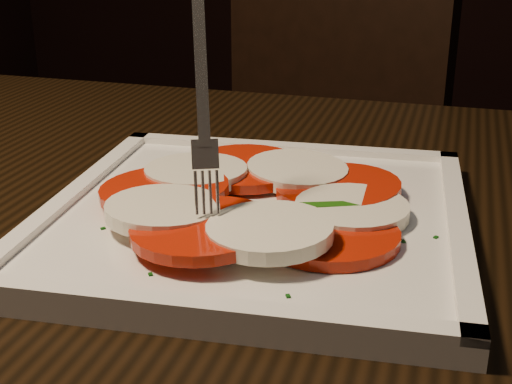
# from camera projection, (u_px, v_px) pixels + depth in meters

# --- Properties ---
(table) EXTENTS (1.24, 0.86, 0.75)m
(table) POSITION_uv_depth(u_px,v_px,m) (162.00, 313.00, 0.62)
(table) COLOR black
(table) RESTS_ON ground
(chair) EXTENTS (0.52, 0.52, 0.93)m
(chair) POSITION_uv_depth(u_px,v_px,m) (302.00, 182.00, 1.24)
(chair) COLOR black
(chair) RESTS_ON ground
(plate) EXTENTS (0.35, 0.35, 0.01)m
(plate) POSITION_uv_depth(u_px,v_px,m) (256.00, 220.00, 0.54)
(plate) COLOR white
(plate) RESTS_ON table
(caprese_salad) EXTENTS (0.26, 0.26, 0.02)m
(caprese_salad) POSITION_uv_depth(u_px,v_px,m) (256.00, 198.00, 0.53)
(caprese_salad) COLOR #BC1504
(caprese_salad) RESTS_ON plate
(fork) EXTENTS (0.05, 0.07, 0.15)m
(fork) POSITION_uv_depth(u_px,v_px,m) (201.00, 89.00, 0.49)
(fork) COLOR white
(fork) RESTS_ON caprese_salad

